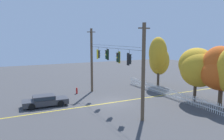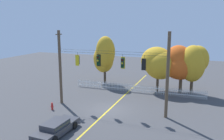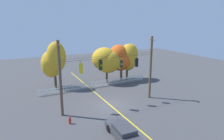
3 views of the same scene
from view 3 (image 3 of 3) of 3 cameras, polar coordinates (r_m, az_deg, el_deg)
name	(u,v)px [view 3 (image 3 of 3)]	position (r m, az deg, el deg)	size (l,w,h in m)	color
ground	(110,105)	(24.75, -0.46, -10.17)	(80.00, 80.00, 0.00)	#424244
lane_centerline_stripe	(110,105)	(24.75, -0.46, -10.16)	(0.16, 36.00, 0.01)	gold
signal_support_span	(110,73)	(23.37, -0.48, -0.73)	(12.07, 1.10, 8.26)	brown
traffic_signal_eastbound_side	(81,68)	(21.84, -9.03, 0.53)	(0.43, 0.38, 1.45)	black
traffic_signal_westbound_side	(101,65)	(22.65, -3.25, 1.41)	(0.43, 0.38, 1.39)	black
traffic_signal_northbound_secondary	(121,64)	(23.81, 2.61, 1.77)	(0.43, 0.38, 1.48)	black
traffic_signal_northbound_primary	(136,62)	(24.91, 7.01, 2.23)	(0.43, 0.38, 1.44)	black
white_picket_fence	(96,84)	(31.06, -4.49, -4.08)	(17.45, 0.06, 1.08)	white
autumn_maple_near_fence	(53,61)	(31.43, -16.66, 2.37)	(3.65, 3.41, 7.21)	#473828
autumn_maple_mid	(106,60)	(32.76, -1.70, 2.85)	(4.70, 4.02, 5.96)	#473828
autumn_oak_far_east	(119,59)	(34.17, 2.08, 3.25)	(4.05, 3.93, 6.26)	brown
autumn_maple_far_west	(129,56)	(34.87, 4.87, 3.95)	(3.54, 3.02, 6.34)	brown
parked_car	(123,131)	(18.32, 3.32, -17.26)	(1.99, 4.62, 1.15)	#38383D
fire_hydrant	(70,120)	(20.99, -12.05, -13.95)	(0.38, 0.22, 0.79)	red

